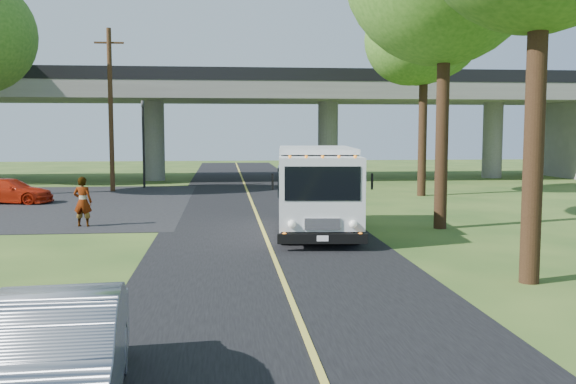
{
  "coord_description": "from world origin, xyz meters",
  "views": [
    {
      "loc": [
        -1.33,
        -12.55,
        3.42
      ],
      "look_at": [
        0.57,
        6.21,
        1.6
      ],
      "focal_mm": 40.0,
      "sensor_mm": 36.0,
      "label": 1
    }
  ],
  "objects": [
    {
      "name": "tree_right_far",
      "position": [
        9.21,
        19.84,
        8.3
      ],
      "size": [
        5.77,
        5.67,
        10.99
      ],
      "color": "#382314",
      "rests_on": "ground"
    },
    {
      "name": "parking_lot",
      "position": [
        -11.0,
        18.0,
        0.01
      ],
      "size": [
        16.0,
        18.0,
        0.01
      ],
      "primitive_type": "cube",
      "color": "black",
      "rests_on": "ground"
    },
    {
      "name": "pedestrian",
      "position": [
        -6.29,
        10.61,
        0.9
      ],
      "size": [
        0.71,
        0.53,
        1.79
      ],
      "primitive_type": "imported",
      "rotation": [
        0.0,
        0.0,
        2.98
      ],
      "color": "gray",
      "rests_on": "ground"
    },
    {
      "name": "traffic_signal",
      "position": [
        -6.0,
        26.0,
        3.2
      ],
      "size": [
        0.18,
        0.22,
        5.2
      ],
      "color": "black",
      "rests_on": "ground"
    },
    {
      "name": "utility_pole",
      "position": [
        -7.5,
        24.0,
        4.59
      ],
      "size": [
        1.6,
        0.26,
        9.0
      ],
      "color": "#472D19",
      "rests_on": "ground"
    },
    {
      "name": "road",
      "position": [
        0.0,
        10.0,
        0.01
      ],
      "size": [
        7.0,
        90.0,
        0.02
      ],
      "primitive_type": "cube",
      "color": "black",
      "rests_on": "ground"
    },
    {
      "name": "overpass",
      "position": [
        0.0,
        32.0,
        4.56
      ],
      "size": [
        54.0,
        10.0,
        7.3
      ],
      "color": "slate",
      "rests_on": "ground"
    },
    {
      "name": "ground",
      "position": [
        0.0,
        0.0,
        0.0
      ],
      "size": [
        120.0,
        120.0,
        0.0
      ],
      "primitive_type": "plane",
      "color": "#2A4A1A",
      "rests_on": "ground"
    },
    {
      "name": "step_van",
      "position": [
        1.74,
        8.34,
        1.55
      ],
      "size": [
        3.11,
        6.98,
        2.85
      ],
      "rotation": [
        0.0,
        0.0,
        -0.09
      ],
      "color": "silver",
      "rests_on": "ground"
    },
    {
      "name": "silver_sedan",
      "position": [
        -3.34,
        -4.98,
        0.72
      ],
      "size": [
        1.94,
        4.5,
        1.44
      ],
      "primitive_type": "imported",
      "rotation": [
        0.0,
        0.0,
        0.1
      ],
      "color": "gray",
      "rests_on": "ground"
    },
    {
      "name": "lane_line",
      "position": [
        0.0,
        10.0,
        0.03
      ],
      "size": [
        0.12,
        90.0,
        0.01
      ],
      "primitive_type": "cube",
      "color": "gold",
      "rests_on": "road"
    },
    {
      "name": "red_sedan",
      "position": [
        -11.3,
        18.5,
        0.58
      ],
      "size": [
        4.24,
        2.33,
        1.16
      ],
      "primitive_type": "imported",
      "rotation": [
        0.0,
        0.0,
        1.39
      ],
      "color": "#B5210B",
      "rests_on": "ground"
    }
  ]
}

